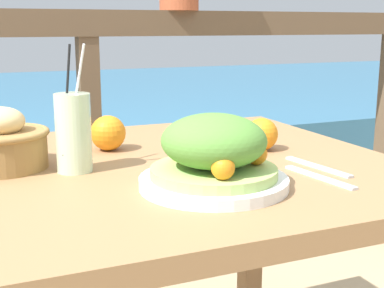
{
  "coord_description": "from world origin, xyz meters",
  "views": [
    {
      "loc": [
        -0.4,
        -1.03,
        1.01
      ],
      "look_at": [
        -0.0,
        -0.1,
        0.79
      ],
      "focal_mm": 50.0,
      "sensor_mm": 36.0,
      "label": 1
    }
  ],
  "objects": [
    {
      "name": "railing_fence",
      "position": [
        0.0,
        0.84,
        0.8
      ],
      "size": [
        2.8,
        0.08,
        1.07
      ],
      "color": "brown",
      "rests_on": "ground_plane"
    },
    {
      "name": "sea_backdrop",
      "position": [
        0.0,
        3.34,
        0.25
      ],
      "size": [
        12.0,
        4.0,
        0.49
      ],
      "color": "teal",
      "rests_on": "ground_plane"
    },
    {
      "name": "orange_near_glass",
      "position": [
        0.23,
        0.03,
        0.77
      ],
      "size": [
        0.08,
        0.08,
        0.08
      ],
      "color": "orange",
      "rests_on": "patio_table"
    },
    {
      "name": "fork",
      "position": [
        0.21,
        -0.22,
        0.73
      ],
      "size": [
        0.04,
        0.18,
        0.0
      ],
      "color": "silver",
      "rests_on": "patio_table"
    },
    {
      "name": "bread_basket",
      "position": [
        -0.34,
        0.09,
        0.78
      ],
      "size": [
        0.19,
        0.19,
        0.13
      ],
      "color": "olive",
      "rests_on": "patio_table"
    },
    {
      "name": "drink_glass",
      "position": [
        -0.21,
        0.01,
        0.81
      ],
      "size": [
        0.07,
        0.07,
        0.25
      ],
      "color": "beige",
      "rests_on": "patio_table"
    },
    {
      "name": "orange_near_basket",
      "position": [
        -0.1,
        0.17,
        0.77
      ],
      "size": [
        0.08,
        0.08,
        0.08
      ],
      "color": "orange",
      "rests_on": "patio_table"
    },
    {
      "name": "salad_plate",
      "position": [
        0.0,
        -0.2,
        0.79
      ],
      "size": [
        0.27,
        0.27,
        0.13
      ],
      "color": "white",
      "rests_on": "patio_table"
    },
    {
      "name": "knife",
      "position": [
        0.25,
        -0.16,
        0.73
      ],
      "size": [
        0.04,
        0.18,
        0.0
      ],
      "color": "silver",
      "rests_on": "patio_table"
    },
    {
      "name": "patio_table",
      "position": [
        0.0,
        0.0,
        0.62
      ],
      "size": [
        0.94,
        0.89,
        0.73
      ],
      "color": "#997047",
      "rests_on": "ground_plane"
    }
  ]
}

